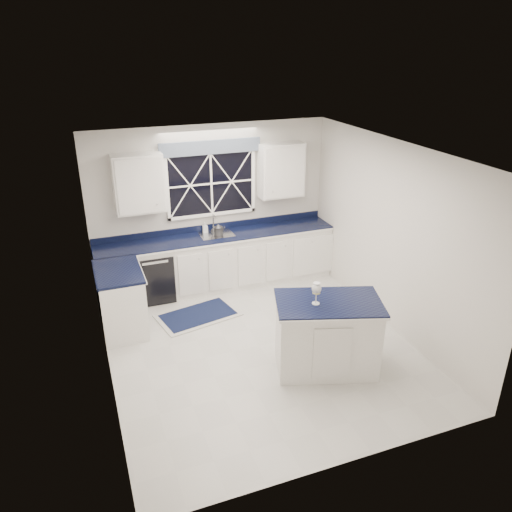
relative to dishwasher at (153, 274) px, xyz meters
name	(u,v)px	position (x,y,z in m)	size (l,w,h in m)	color
ground	(259,346)	(1.10, -1.95, -0.41)	(4.50, 4.50, 0.00)	#B0B1AC
back_wall	(211,206)	(1.10, 0.30, 0.94)	(4.00, 0.10, 2.70)	beige
base_cabinets	(202,269)	(0.77, -0.17, 0.04)	(3.99, 1.60, 0.90)	white
countertop	(217,236)	(1.10, 0.00, 0.51)	(3.98, 0.64, 0.04)	black
dishwasher	(153,274)	(0.00, 0.00, 0.00)	(0.60, 0.58, 0.82)	black
window	(211,179)	(1.10, 0.25, 1.42)	(1.65, 0.09, 1.26)	black
upper_cabinets	(213,176)	(1.10, 0.13, 1.49)	(3.10, 0.34, 0.90)	white
faucet	(214,222)	(1.10, 0.19, 0.69)	(0.05, 0.20, 0.30)	#ADADAF
island	(327,335)	(1.72, -2.70, 0.08)	(1.48, 1.15, 0.97)	white
rug	(198,315)	(0.51, -0.84, -0.40)	(1.33, 0.97, 0.02)	#ADADA8
kettle	(218,230)	(1.13, 0.03, 0.61)	(0.25, 0.16, 0.18)	#2F2F32
wine_glass	(317,289)	(1.55, -2.69, 0.75)	(0.12, 0.12, 0.28)	silver
soap_bottle	(205,227)	(0.95, 0.20, 0.62)	(0.08, 0.08, 0.18)	silver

